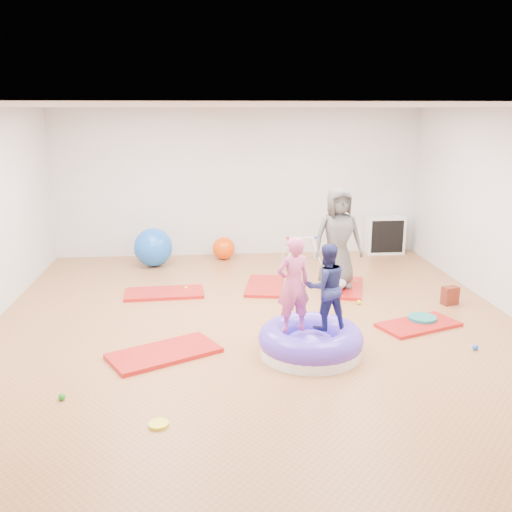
{
  "coord_description": "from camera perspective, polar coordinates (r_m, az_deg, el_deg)",
  "views": [
    {
      "loc": [
        -0.66,
        -6.89,
        2.76
      ],
      "look_at": [
        0.0,
        0.3,
        0.9
      ],
      "focal_mm": 40.0,
      "sensor_mm": 36.0,
      "label": 1
    }
  ],
  "objects": [
    {
      "name": "room",
      "position": [
        7.06,
        0.22,
        3.33
      ],
      "size": [
        7.01,
        8.01,
        2.81
      ],
      "color": "#B46842",
      "rests_on": "ground"
    },
    {
      "name": "gym_mat_front_left",
      "position": [
        6.77,
        -9.16,
        -9.56
      ],
      "size": [
        1.39,
        1.13,
        0.05
      ],
      "primitive_type": "cube",
      "rotation": [
        0.0,
        0.0,
        0.49
      ],
      "color": "#B91100",
      "rests_on": "ground"
    },
    {
      "name": "gym_mat_mid_left",
      "position": [
        8.89,
        -9.15,
        -3.67
      ],
      "size": [
        1.22,
        0.66,
        0.05
      ],
      "primitive_type": "cube",
      "rotation": [
        0.0,
        0.0,
        0.06
      ],
      "color": "#B91100",
      "rests_on": "ground"
    },
    {
      "name": "gym_mat_center_back",
      "position": [
        9.13,
        0.86,
        -3.01
      ],
      "size": [
        0.74,
        1.19,
        0.05
      ],
      "primitive_type": "cube",
      "rotation": [
        0.0,
        0.0,
        1.39
      ],
      "color": "#B91100",
      "rests_on": "ground"
    },
    {
      "name": "gym_mat_right",
      "position": [
        7.82,
        15.94,
        -6.63
      ],
      "size": [
        1.18,
        0.88,
        0.04
      ],
      "primitive_type": "cube",
      "rotation": [
        0.0,
        0.0,
        0.37
      ],
      "color": "#B91100",
      "rests_on": "ground"
    },
    {
      "name": "gym_mat_rear_right",
      "position": [
        9.16,
        8.75,
        -3.12
      ],
      "size": [
        0.88,
        1.27,
        0.05
      ],
      "primitive_type": "cube",
      "rotation": [
        0.0,
        0.0,
        1.28
      ],
      "color": "#B91100",
      "rests_on": "ground"
    },
    {
      "name": "inflatable_cushion",
      "position": [
        6.7,
        5.47,
        -8.54
      ],
      "size": [
        1.22,
        1.22,
        0.38
      ],
      "rotation": [
        0.0,
        0.0,
        -0.23
      ],
      "color": "white",
      "rests_on": "ground"
    },
    {
      "name": "child_pink",
      "position": [
        6.4,
        3.75,
        -2.44
      ],
      "size": [
        0.46,
        0.36,
        1.1
      ],
      "primitive_type": "imported",
      "rotation": [
        0.0,
        0.0,
        3.41
      ],
      "color": "#C94F8A",
      "rests_on": "inflatable_cushion"
    },
    {
      "name": "child_navy",
      "position": [
        6.53,
        7.03,
        -2.64
      ],
      "size": [
        0.55,
        0.46,
        1.0
      ],
      "primitive_type": "imported",
      "rotation": [
        0.0,
        0.0,
        3.32
      ],
      "color": "navy",
      "rests_on": "inflatable_cushion"
    },
    {
      "name": "adult_caregiver",
      "position": [
        8.92,
        8.19,
        1.79
      ],
      "size": [
        0.81,
        0.57,
        1.56
      ],
      "primitive_type": "imported",
      "rotation": [
        0.0,
        0.0,
        0.09
      ],
      "color": "#4C4C4C",
      "rests_on": "gym_mat_rear_right"
    },
    {
      "name": "infant",
      "position": [
        8.85,
        7.91,
        -2.79
      ],
      "size": [
        0.37,
        0.37,
        0.22
      ],
      "color": "#9FC4F3",
      "rests_on": "gym_mat_rear_right"
    },
    {
      "name": "ball_pit_balls",
      "position": [
        7.59,
        3.89,
        -6.64
      ],
      "size": [
        4.66,
        3.55,
        0.07
      ],
      "color": "blue",
      "rests_on": "ground"
    },
    {
      "name": "exercise_ball_blue",
      "position": [
        10.45,
        -10.24,
        0.86
      ],
      "size": [
        0.7,
        0.7,
        0.7
      ],
      "primitive_type": "sphere",
      "color": "blue",
      "rests_on": "ground"
    },
    {
      "name": "exercise_ball_orange",
      "position": [
        10.8,
        -3.25,
        0.79
      ],
      "size": [
        0.43,
        0.43,
        0.43
      ],
      "primitive_type": "sphere",
      "color": "#F24805",
      "rests_on": "ground"
    },
    {
      "name": "infant_play_gym",
      "position": [
        10.38,
        4.58,
        0.97
      ],
      "size": [
        0.69,
        0.65,
        0.53
      ],
      "rotation": [
        0.0,
        0.0,
        0.16
      ],
      "color": "white",
      "rests_on": "ground"
    },
    {
      "name": "cube_shelf",
      "position": [
        11.5,
        12.75,
        2.08
      ],
      "size": [
        0.74,
        0.36,
        0.74
      ],
      "color": "white",
      "rests_on": "ground"
    },
    {
      "name": "balance_disc",
      "position": [
        7.97,
        16.28,
        -6.11
      ],
      "size": [
        0.37,
        0.37,
        0.08
      ],
      "primitive_type": "cylinder",
      "color": "#1A7771",
      "rests_on": "ground"
    },
    {
      "name": "backpack",
      "position": [
        8.78,
        18.83,
        -3.77
      ],
      "size": [
        0.26,
        0.2,
        0.27
      ],
      "primitive_type": "cube",
      "rotation": [
        0.0,
        0.0,
        0.3
      ],
      "color": "#AA290D",
      "rests_on": "ground"
    },
    {
      "name": "yellow_toy",
      "position": [
        5.41,
        -9.73,
        -16.25
      ],
      "size": [
        0.19,
        0.19,
        0.03
      ],
      "primitive_type": "cylinder",
      "color": "yellow",
      "rests_on": "ground"
    }
  ]
}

